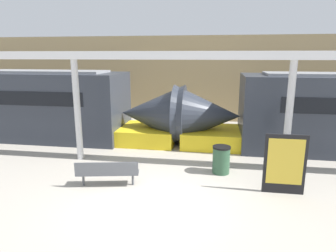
{
  "coord_description": "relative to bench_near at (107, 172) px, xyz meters",
  "views": [
    {
      "loc": [
        1.76,
        -7.16,
        3.9
      ],
      "look_at": [
        0.06,
        3.2,
        1.4
      ],
      "focal_mm": 32.0,
      "sensor_mm": 36.0,
      "label": 1
    }
  ],
  "objects": [
    {
      "name": "bench_near",
      "position": [
        0.0,
        0.0,
        0.0
      ],
      "size": [
        1.93,
        0.8,
        0.81
      ],
      "rotation": [
        0.0,
        0.0,
        0.2
      ],
      "color": "#4C4F54",
      "rests_on": "ground_plane"
    },
    {
      "name": "poster_board",
      "position": [
        5.15,
        0.38,
        0.41
      ],
      "size": [
        1.16,
        0.07,
        1.76
      ],
      "color": "black",
      "rests_on": "ground_plane"
    },
    {
      "name": "ground_plane",
      "position": [
        1.42,
        -0.88,
        -0.48
      ],
      "size": [
        60.0,
        60.0,
        0.0
      ],
      "primitive_type": "plane",
      "color": "#A8A093"
    },
    {
      "name": "trash_bin",
      "position": [
        3.4,
        1.64,
        -0.01
      ],
      "size": [
        0.6,
        0.6,
        0.94
      ],
      "color": "#2D5138",
      "rests_on": "ground_plane"
    },
    {
      "name": "canopy_beam",
      "position": [
        -1.92,
        2.21,
        3.41
      ],
      "size": [
        28.0,
        0.6,
        0.28
      ],
      "primitive_type": "cube",
      "color": "silver",
      "rests_on": "support_column_near"
    },
    {
      "name": "station_wall",
      "position": [
        1.42,
        9.98,
        2.02
      ],
      "size": [
        56.0,
        0.2,
        5.0
      ],
      "primitive_type": "cube",
      "color": "tan",
      "rests_on": "ground_plane"
    },
    {
      "name": "support_column_near",
      "position": [
        -1.92,
        2.21,
        1.4
      ],
      "size": [
        0.24,
        0.24,
        3.75
      ],
      "primitive_type": "cylinder",
      "color": "silver",
      "rests_on": "ground_plane"
    },
    {
      "name": "support_column_far",
      "position": [
        5.56,
        2.21,
        1.4
      ],
      "size": [
        0.24,
        0.24,
        3.75
      ],
      "primitive_type": "cylinder",
      "color": "silver",
      "rests_on": "ground_plane"
    }
  ]
}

